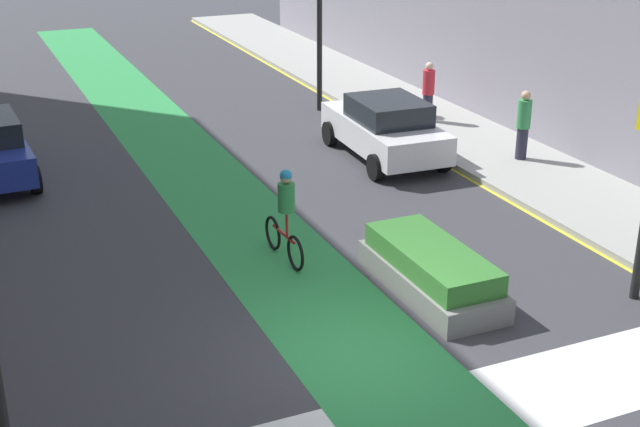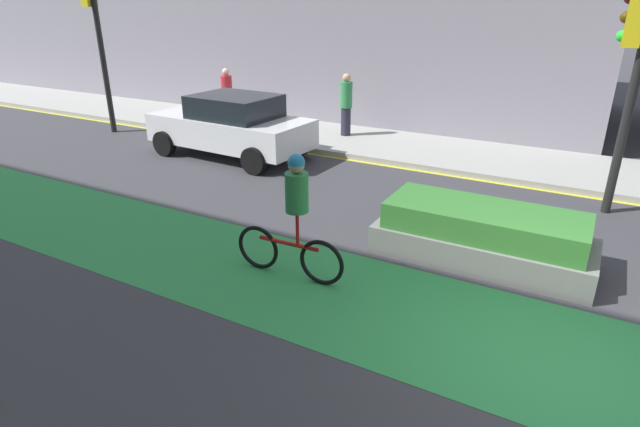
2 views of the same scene
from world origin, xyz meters
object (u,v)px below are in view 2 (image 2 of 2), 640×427
pedestrian_sidewalk_right_b (346,104)px  median_planter (482,236)px  traffic_signal_near_right (632,61)px  car_white_right_far (231,125)px  pedestrian_sidewalk_right_a (227,96)px  cyclist_in_lane (293,215)px  traffic_signal_far_right (95,22)px

pedestrian_sidewalk_right_b → median_planter: size_ratio=0.54×
traffic_signal_near_right → car_white_right_far: (-0.42, 8.43, -1.96)m
pedestrian_sidewalk_right_a → traffic_signal_near_right: bearing=-101.0°
traffic_signal_near_right → pedestrian_sidewalk_right_a: (2.04, 10.53, -1.76)m
traffic_signal_near_right → car_white_right_far: traffic_signal_near_right is taller
traffic_signal_near_right → car_white_right_far: size_ratio=0.92×
pedestrian_sidewalk_right_a → pedestrian_sidewalk_right_b: (0.41, -3.90, 0.02)m
pedestrian_sidewalk_right_a → median_planter: 10.42m
car_white_right_far → pedestrian_sidewalk_right_a: 3.24m
cyclist_in_lane → median_planter: (1.87, -2.21, -0.57)m
traffic_signal_near_right → pedestrian_sidewalk_right_b: bearing=69.7°
pedestrian_sidewalk_right_a → pedestrian_sidewalk_right_b: bearing=-83.9°
traffic_signal_far_right → car_white_right_far: size_ratio=1.06×
traffic_signal_near_right → traffic_signal_far_right: (-0.10, 13.41, 0.39)m
car_white_right_far → traffic_signal_near_right: bearing=-87.2°
traffic_signal_far_right → car_white_right_far: traffic_signal_far_right is taller
pedestrian_sidewalk_right_a → median_planter: bearing=-119.8°
traffic_signal_far_right → pedestrian_sidewalk_right_a: bearing=-53.4°
traffic_signal_near_right → pedestrian_sidewalk_right_a: size_ratio=2.33×
median_planter → cyclist_in_lane: bearing=130.2°
car_white_right_far → traffic_signal_far_right: bearing=86.3°
traffic_signal_far_right → cyclist_in_lane: traffic_signal_far_right is taller
traffic_signal_far_right → car_white_right_far: 5.51m
traffic_signal_near_right → traffic_signal_far_right: bearing=90.4°
traffic_signal_near_right → pedestrian_sidewalk_right_a: 10.87m
pedestrian_sidewalk_right_b → car_white_right_far: bearing=147.9°
traffic_signal_near_right → pedestrian_sidewalk_right_a: traffic_signal_near_right is taller
traffic_signal_far_right → median_planter: bearing=-104.3°
traffic_signal_near_right → pedestrian_sidewalk_right_b: traffic_signal_near_right is taller
pedestrian_sidewalk_right_a → pedestrian_sidewalk_right_b: size_ratio=0.98×
pedestrian_sidewalk_right_b → pedestrian_sidewalk_right_a: bearing=96.1°
cyclist_in_lane → pedestrian_sidewalk_right_b: 8.01m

